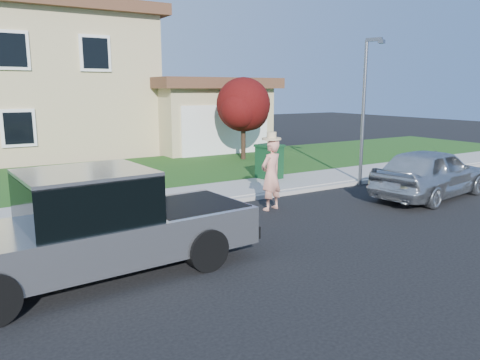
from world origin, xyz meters
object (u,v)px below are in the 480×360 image
sedan (431,173)px  street_lamp (365,104)px  ornamental_tree (244,107)px  pickup_truck (95,227)px  woman (271,173)px  trash_bin (269,161)px

sedan → street_lamp: 3.02m
sedan → ornamental_tree: bearing=-2.8°
pickup_truck → ornamental_tree: size_ratio=1.61×
woman → ornamental_tree: bearing=-132.5°
woman → pickup_truck: bearing=7.1°
trash_bin → pickup_truck: bearing=-156.2°
pickup_truck → trash_bin: bearing=31.5°
pickup_truck → ornamental_tree: ornamental_tree is taller
woman → trash_bin: size_ratio=1.78×
ornamental_tree → trash_bin: ornamental_tree is taller
sedan → street_lamp: size_ratio=0.92×
street_lamp → trash_bin: bearing=114.7°
ornamental_tree → street_lamp: (0.48, -6.47, 0.31)m
woman → street_lamp: street_lamp is taller
sedan → ornamental_tree: ornamental_tree is taller
pickup_truck → trash_bin: (7.16, 5.05, -0.12)m
street_lamp → pickup_truck: bearing=173.8°
woman → trash_bin: (2.07, 2.99, -0.24)m
pickup_truck → street_lamp: size_ratio=1.21×
woman → street_lamp: size_ratio=0.44×
sedan → street_lamp: street_lamp is taller
woman → ornamental_tree: size_ratio=0.58×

